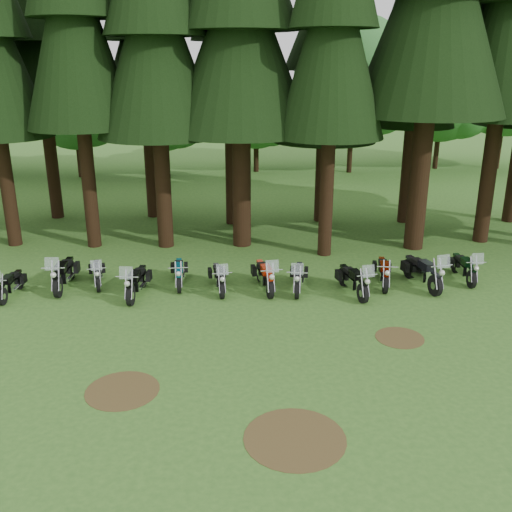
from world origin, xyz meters
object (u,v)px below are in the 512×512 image
Objects in this scene: motorcycle_10 at (422,273)px; motorcycle_11 at (464,268)px; motorcycle_4 at (179,273)px; motorcycle_8 at (353,281)px; motorcycle_2 at (97,274)px; motorcycle_5 at (219,279)px; motorcycle_9 at (383,273)px; motorcycle_3 at (137,283)px; motorcycle_1 at (64,274)px; motorcycle_6 at (265,276)px; motorcycle_7 at (298,278)px; motorcycle_0 at (10,285)px.

motorcycle_11 is (1.71, 0.58, -0.07)m from motorcycle_10.
motorcycle_4 is 0.96× the size of motorcycle_11.
motorcycle_10 is (2.57, 0.58, 0.05)m from motorcycle_8.
motorcycle_2 is 0.94× the size of motorcycle_5.
motorcycle_11 reaches higher than motorcycle_9.
motorcycle_1 is at bearing 168.91° from motorcycle_3.
motorcycle_3 is at bearing -149.39° from motorcycle_4.
motorcycle_10 reaches higher than motorcycle_9.
motorcycle_6 is at bearing -174.98° from motorcycle_11.
motorcycle_8 reaches higher than motorcycle_2.
motorcycle_1 is 12.57m from motorcycle_10.
motorcycle_3 is (2.65, -0.80, -0.03)m from motorcycle_1.
motorcycle_2 is 0.91× the size of motorcycle_9.
motorcycle_1 is at bearing -174.58° from motorcycle_7.
motorcycle_4 is 0.96× the size of motorcycle_9.
motorcycle_10 is (5.55, 0.06, 0.04)m from motorcycle_6.
motorcycle_6 is (5.92, -0.65, 0.07)m from motorcycle_2.
motorcycle_5 is 4.60m from motorcycle_8.
motorcycle_10 is at bearing -0.56° from motorcycle_8.
motorcycle_5 is 0.94× the size of motorcycle_8.
motorcycle_2 is (2.69, 0.96, -0.00)m from motorcycle_0.
motorcycle_11 is (11.62, 1.04, -0.02)m from motorcycle_3.
motorcycle_3 is 0.99× the size of motorcycle_6.
motorcycle_0 is 4.25m from motorcycle_3.
motorcycle_6 is at bearing -20.08° from motorcycle_2.
motorcycle_6 is at bearing -167.68° from motorcycle_9.
motorcycle_1 is 4.00m from motorcycle_4.
motorcycle_4 is (2.90, -0.10, 0.01)m from motorcycle_2.
motorcycle_11 is at bearing -4.53° from motorcycle_6.
motorcycle_4 is 0.84× the size of motorcycle_10.
motorcycle_7 is at bearing -10.35° from motorcycle_5.
motorcycle_6 is 1.03× the size of motorcycle_8.
motorcycle_6 is 0.93× the size of motorcycle_10.
motorcycle_11 is at bearing 16.05° from motorcycle_7.
motorcycle_5 is at bearing -5.38° from motorcycle_1.
motorcycle_3 is at bearing -167.97° from motorcycle_7.
motorcycle_11 is (3.04, 0.35, 0.01)m from motorcycle_9.
motorcycle_11 reaches higher than motorcycle_7.
motorcycle_11 is at bearing 5.77° from motorcycle_10.
motorcycle_4 is 1.54m from motorcycle_5.
motorcycle_2 is 1.88m from motorcycle_3.
motorcycle_0 is at bearing -168.89° from motorcycle_9.
motorcycle_3 is 9.93m from motorcycle_10.
motorcycle_8 is (6.00, -1.06, 0.04)m from motorcycle_4.
motorcycle_5 reaches higher than motorcycle_0.
motorcycle_5 is 8.88m from motorcycle_11.
motorcycle_0 is 1.75m from motorcycle_1.
motorcycle_7 is at bearing 8.79° from motorcycle_3.
motorcycle_0 is 0.95× the size of motorcycle_5.
motorcycle_9 is 1.00× the size of motorcycle_11.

